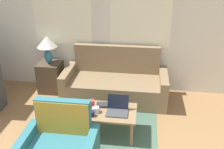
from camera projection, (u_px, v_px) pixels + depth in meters
wall_back at (106, 24)px, 4.87m from camera, size 6.84×0.06×2.60m
rug at (113, 114)px, 4.46m from camera, size 1.46×1.83×0.01m
couch at (115, 84)px, 4.90m from camera, size 1.89×0.83×0.94m
side_table at (51, 77)px, 5.13m from camera, size 0.43×0.43×0.59m
table_lamp at (47, 44)px, 4.85m from camera, size 0.37×0.37×0.53m
coffee_table at (109, 114)px, 3.85m from camera, size 0.81×0.55×0.40m
laptop at (117, 109)px, 3.78m from camera, size 0.31×0.28×0.23m
cup_navy at (91, 114)px, 3.69m from camera, size 0.09×0.09×0.08m
cup_yellow at (96, 110)px, 3.78m from camera, size 0.10×0.10×0.08m
cup_white at (91, 104)px, 3.91m from camera, size 0.10×0.10×0.11m
book_red at (102, 105)px, 3.94m from camera, size 0.19×0.15×0.04m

